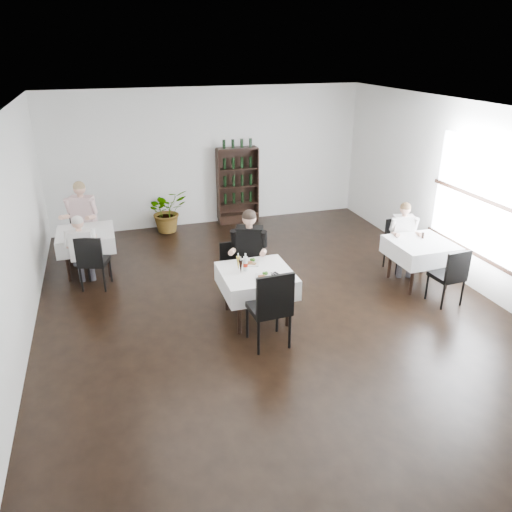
{
  "coord_description": "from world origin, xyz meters",
  "views": [
    {
      "loc": [
        -2.26,
        -6.3,
        3.85
      ],
      "look_at": [
        -0.24,
        0.2,
        0.92
      ],
      "focal_mm": 35.0,
      "sensor_mm": 36.0,
      "label": 1
    }
  ],
  "objects_px": {
    "wine_shelf": "(238,186)",
    "potted_tree": "(167,211)",
    "main_table": "(256,280)",
    "diner_main": "(249,250)"
  },
  "relations": [
    {
      "from": "main_table",
      "to": "diner_main",
      "type": "distance_m",
      "value": 0.65
    },
    {
      "from": "wine_shelf",
      "to": "main_table",
      "type": "bearing_deg",
      "value": -101.78
    },
    {
      "from": "main_table",
      "to": "diner_main",
      "type": "xyz_separation_m",
      "value": [
        0.07,
        0.6,
        0.25
      ]
    },
    {
      "from": "main_table",
      "to": "diner_main",
      "type": "relative_size",
      "value": 0.69
    },
    {
      "from": "wine_shelf",
      "to": "main_table",
      "type": "xyz_separation_m",
      "value": [
        -0.9,
        -4.31,
        -0.23
      ]
    },
    {
      "from": "wine_shelf",
      "to": "diner_main",
      "type": "xyz_separation_m",
      "value": [
        -0.83,
        -3.71,
        0.02
      ]
    },
    {
      "from": "wine_shelf",
      "to": "main_table",
      "type": "distance_m",
      "value": 4.41
    },
    {
      "from": "potted_tree",
      "to": "diner_main",
      "type": "height_order",
      "value": "diner_main"
    },
    {
      "from": "main_table",
      "to": "potted_tree",
      "type": "bearing_deg",
      "value": 100.0
    },
    {
      "from": "wine_shelf",
      "to": "potted_tree",
      "type": "bearing_deg",
      "value": -175.48
    }
  ]
}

